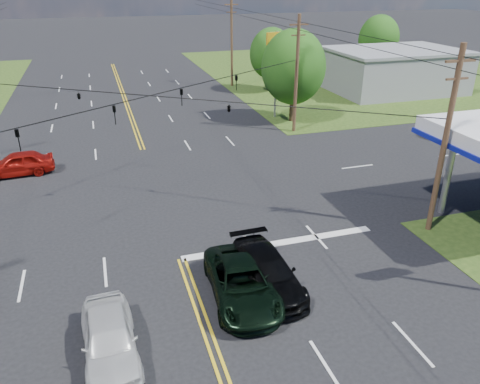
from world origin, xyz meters
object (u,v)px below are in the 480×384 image
object	(u,v)px
pickup_dkgreen	(242,283)
pickup_white	(109,338)
pole_se	(445,141)
tree_far_r	(379,39)
pole_ne	(297,73)
tree_right_a	(293,67)
pole_right_far	(232,42)
suv_black	(267,272)
retail_ne	(394,72)
tree_right_b	(272,54)

from	to	relation	value
pickup_dkgreen	pickup_white	distance (m)	5.65
pole_se	tree_far_r	bearing A→B (deg)	61.70
pole_ne	tree_right_a	xyz separation A→B (m)	(1.00, 3.00, -0.05)
tree_far_r	pickup_white	bearing A→B (deg)	-130.85
pole_right_far	suv_black	xyz separation A→B (m)	(-9.87, -39.18, -4.41)
pole_se	pole_ne	bearing A→B (deg)	90.00
pole_ne	pickup_white	size ratio (longest dim) A/B	2.07
retail_ne	pole_se	world-z (taller)	pole_se
pole_ne	tree_right_b	size ratio (longest dim) A/B	1.34
pole_right_far	pickup_dkgreen	world-z (taller)	pole_right_far
pole_right_far	pole_ne	bearing A→B (deg)	-90.00
retail_ne	pole_right_far	xyz separation A→B (m)	(-17.00, 8.00, 2.97)
tree_right_b	tree_far_r	distance (m)	18.50
pole_ne	tree_right_b	xyz separation A→B (m)	(3.50, 15.00, -0.70)
pole_se	pickup_dkgreen	xyz separation A→B (m)	(-11.13, -2.59, -4.16)
pickup_dkgreen	pole_se	bearing A→B (deg)	17.34
pole_ne	pickup_white	bearing A→B (deg)	-126.42
retail_ne	tree_right_b	world-z (taller)	tree_right_b
pole_se	tree_right_a	size ratio (longest dim) A/B	1.16
pole_ne	suv_black	distance (m)	22.85
retail_ne	tree_far_r	distance (m)	11.02
tree_right_b	suv_black	size ratio (longest dim) A/B	1.36
retail_ne	pole_se	size ratio (longest dim) A/B	1.47
tree_right_a	suv_black	distance (m)	25.93
pole_ne	tree_far_r	size ratio (longest dim) A/B	1.25
tree_far_r	suv_black	distance (m)	51.61
pole_se	pickup_dkgreen	distance (m)	12.16
retail_ne	tree_right_b	bearing A→B (deg)	163.50
tree_right_a	tree_far_r	distance (m)	26.91
tree_right_a	suv_black	size ratio (longest dim) A/B	1.57
pole_se	pickup_white	world-z (taller)	pole_se
retail_ne	pole_ne	size ratio (longest dim) A/B	1.47
tree_right_a	pickup_dkgreen	world-z (taller)	tree_right_a
tree_right_a	retail_ne	bearing A→B (deg)	26.57
retail_ne	pole_right_far	size ratio (longest dim) A/B	1.40
tree_right_a	pickup_white	xyz separation A→B (m)	(-17.50, -25.36, -4.09)
pole_se	suv_black	world-z (taller)	pole_se
retail_ne	pole_ne	world-z (taller)	pole_ne
pole_se	tree_right_a	bearing A→B (deg)	87.27
tree_far_r	tree_right_b	bearing A→B (deg)	-161.08
pole_right_far	tree_right_a	bearing A→B (deg)	-86.42
pole_ne	pickup_dkgreen	distance (m)	23.77
retail_ne	suv_black	world-z (taller)	retail_ne
tree_right_b	pickup_dkgreen	distance (m)	38.64
pole_right_far	pole_se	bearing A→B (deg)	-90.00
pole_ne	tree_far_r	world-z (taller)	pole_ne
retail_ne	pickup_dkgreen	world-z (taller)	retail_ne
pickup_dkgreen	suv_black	xyz separation A→B (m)	(1.26, 0.41, -0.00)
tree_right_a	pickup_dkgreen	bearing A→B (deg)	-117.21
tree_right_a	pickup_dkgreen	size ratio (longest dim) A/B	1.51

